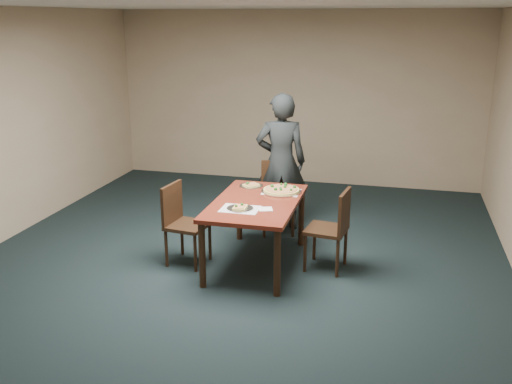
% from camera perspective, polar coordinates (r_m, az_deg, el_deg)
% --- Properties ---
extents(ground, '(8.00, 8.00, 0.00)m').
position_cam_1_polar(ground, '(6.11, -3.12, -8.81)').
color(ground, black).
rests_on(ground, ground).
extents(room_shell, '(8.00, 8.00, 8.00)m').
position_cam_1_polar(room_shell, '(5.58, -3.40, 7.48)').
color(room_shell, tan).
rests_on(room_shell, ground).
extents(dining_table, '(0.90, 1.50, 0.75)m').
position_cam_1_polar(dining_table, '(6.25, -0.00, -1.68)').
color(dining_table, '#5B1C12').
rests_on(dining_table, ground).
extents(chair_far, '(0.52, 0.52, 0.91)m').
position_cam_1_polar(chair_far, '(7.33, 2.19, -0.02)').
color(chair_far, black).
rests_on(chair_far, ground).
extents(chair_left, '(0.47, 0.47, 0.91)m').
position_cam_1_polar(chair_left, '(6.40, -7.48, -2.71)').
color(chair_left, black).
rests_on(chair_left, ground).
extents(chair_right, '(0.47, 0.47, 0.91)m').
position_cam_1_polar(chair_right, '(6.22, 7.75, -3.31)').
color(chair_right, black).
rests_on(chair_right, ground).
extents(diner, '(0.72, 0.55, 1.77)m').
position_cam_1_polar(diner, '(7.35, 2.50, 3.04)').
color(diner, black).
rests_on(diner, ground).
extents(placemat_main, '(0.42, 0.32, 0.00)m').
position_cam_1_polar(placemat_main, '(6.54, 2.55, 0.02)').
color(placemat_main, white).
rests_on(placemat_main, dining_table).
extents(placemat_near, '(0.40, 0.30, 0.00)m').
position_cam_1_polar(placemat_near, '(5.95, -1.61, -1.70)').
color(placemat_near, white).
rests_on(placemat_near, dining_table).
extents(pizza_pan, '(0.46, 0.46, 0.07)m').
position_cam_1_polar(pizza_pan, '(6.53, 2.56, 0.20)').
color(pizza_pan, silver).
rests_on(pizza_pan, dining_table).
extents(slice_plate_near, '(0.28, 0.28, 0.06)m').
position_cam_1_polar(slice_plate_near, '(5.95, -1.61, -1.59)').
color(slice_plate_near, silver).
rests_on(slice_plate_near, dining_table).
extents(slice_plate_far, '(0.28, 0.28, 0.06)m').
position_cam_1_polar(slice_plate_far, '(6.75, -0.50, 0.68)').
color(slice_plate_far, silver).
rests_on(slice_plate_far, dining_table).
extents(napkin, '(0.18, 0.18, 0.01)m').
position_cam_1_polar(napkin, '(5.94, 0.97, -1.72)').
color(napkin, white).
rests_on(napkin, dining_table).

